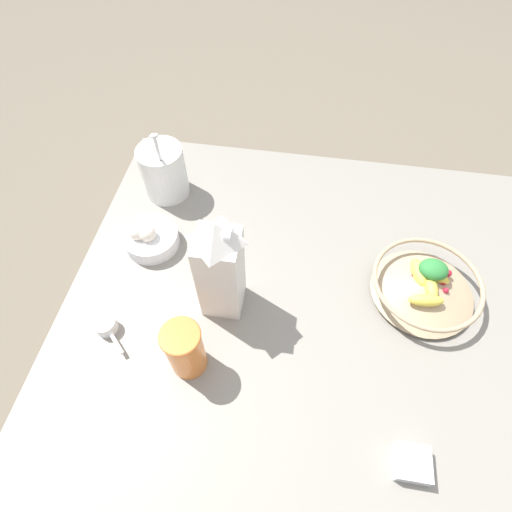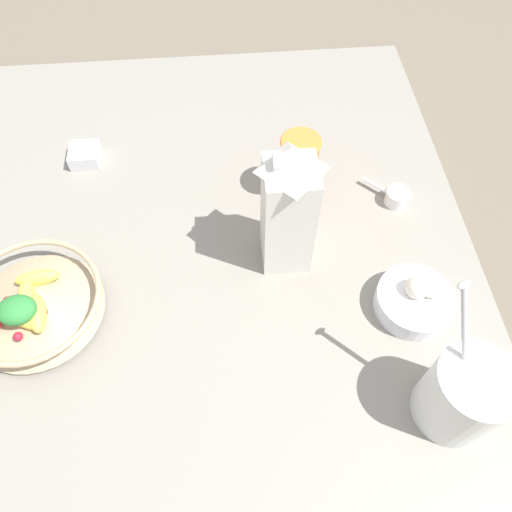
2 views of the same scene
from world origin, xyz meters
name	(u,v)px [view 2 (image 2 of 2)]	position (x,y,z in m)	size (l,w,h in m)	color
ground_plane	(177,250)	(0.00, 0.00, 0.00)	(6.00, 6.00, 0.00)	#665B4C
countertop	(176,245)	(0.00, 0.00, 0.02)	(1.09, 1.09, 0.03)	gray
fruit_bowl	(32,304)	(0.13, -0.22, 0.07)	(0.23, 0.23, 0.08)	tan
milk_carton	(288,208)	(0.05, 0.20, 0.17)	(0.08, 0.08, 0.26)	silver
yogurt_tub	(465,393)	(0.35, 0.41, 0.11)	(0.14, 0.11, 0.25)	white
drinking_cup	(299,166)	(-0.10, 0.24, 0.10)	(0.07, 0.07, 0.13)	orange
spice_jar	(85,156)	(-0.21, -0.18, 0.05)	(0.06, 0.06, 0.03)	silver
measuring_scoop	(396,197)	(-0.05, 0.42, 0.05)	(0.08, 0.08, 0.03)	white
garlic_bowl	(415,299)	(0.17, 0.40, 0.06)	(0.13, 0.13, 0.07)	white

